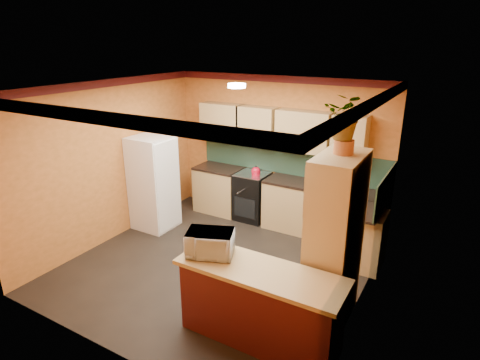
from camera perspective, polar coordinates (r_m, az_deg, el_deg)
name	(u,v)px	position (r m, az deg, el deg)	size (l,w,h in m)	color
room_shell	(227,129)	(5.75, -1.90, 7.28)	(4.24, 4.24, 2.72)	black
base_cabinets_back	(282,203)	(7.43, 5.99, -3.31)	(3.65, 0.60, 0.88)	tan
countertop_back	(283,180)	(7.27, 6.11, 0.04)	(3.65, 0.62, 0.04)	black
stove	(252,196)	(7.68, 1.74, -2.32)	(0.58, 0.58, 0.91)	black
kettle	(256,171)	(7.41, 2.28, 1.33)	(0.17, 0.17, 0.18)	red
sink	(324,185)	(7.00, 11.91, -0.75)	(0.48, 0.40, 0.03)	silver
base_cabinets_right	(356,238)	(6.41, 16.23, -7.88)	(0.60, 0.80, 0.88)	tan
countertop_right	(359,210)	(6.22, 16.63, -4.11)	(0.62, 0.80, 0.04)	black
fridge	(154,183)	(7.38, -12.20, -0.41)	(0.68, 0.66, 1.70)	white
pantry	(334,241)	(4.91, 13.27, -8.38)	(0.48, 0.90, 2.10)	tan
fern_pot	(344,147)	(4.55, 14.54, 4.60)	(0.22, 0.22, 0.16)	#A85528
fern	(346,117)	(4.48, 14.90, 8.67)	(0.45, 0.39, 0.50)	tan
breakfast_bar	(259,307)	(4.74, 2.77, -17.64)	(1.80, 0.55, 0.88)	#531613
bar_top	(260,272)	(4.48, 2.87, -12.89)	(1.90, 0.65, 0.05)	tan
microwave	(210,243)	(4.68, -4.29, -8.95)	(0.53, 0.36, 0.29)	white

